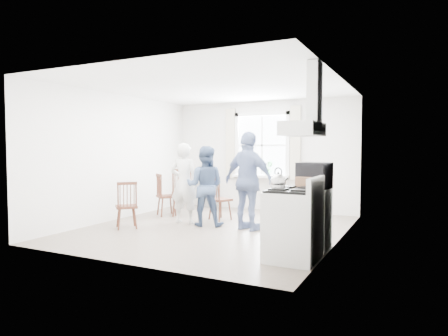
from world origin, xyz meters
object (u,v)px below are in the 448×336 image
at_px(low_cabinet, 312,218).
at_px(windsor_chair_b, 162,190).
at_px(stereo_stack, 314,176).
at_px(windsor_chair_a, 182,187).
at_px(person_mid, 205,186).
at_px(windsor_chair_c, 127,200).
at_px(person_left, 184,183).
at_px(gas_stove, 294,224).
at_px(person_right, 249,181).

relative_size(low_cabinet, windsor_chair_b, 0.97).
bearing_deg(low_cabinet, stereo_stack, -40.14).
distance_m(windsor_chair_a, windsor_chair_b, 0.45).
relative_size(low_cabinet, person_mid, 0.59).
bearing_deg(windsor_chair_c, person_left, 55.84).
height_order(windsor_chair_a, person_mid, person_mid).
bearing_deg(windsor_chair_b, person_left, -30.09).
bearing_deg(person_left, windsor_chair_b, -36.64).
distance_m(gas_stove, person_right, 2.03).
bearing_deg(windsor_chair_c, person_mid, 39.58).
bearing_deg(windsor_chair_a, stereo_stack, -25.42).
relative_size(windsor_chair_b, person_right, 0.52).
distance_m(person_left, person_mid, 0.48).
relative_size(windsor_chair_a, windsor_chair_c, 1.18).
xyz_separation_m(gas_stove, person_left, (-2.67, 1.54, 0.31)).
height_order(windsor_chair_a, windsor_chair_c, windsor_chair_a).
distance_m(windsor_chair_b, person_left, 1.07).
bearing_deg(windsor_chair_a, windsor_chair_b, -158.52).
xyz_separation_m(low_cabinet, windsor_chair_c, (-3.38, -0.11, 0.09)).
xyz_separation_m(low_cabinet, person_left, (-2.74, 0.84, 0.34)).
relative_size(stereo_stack, person_left, 0.31).
relative_size(low_cabinet, person_left, 0.57).
bearing_deg(person_left, gas_stove, 143.50).
height_order(low_cabinet, person_right, person_right).
bearing_deg(windsor_chair_c, windsor_chair_a, 84.67).
distance_m(windsor_chair_a, person_mid, 1.20).
xyz_separation_m(windsor_chair_c, person_mid, (1.12, 0.93, 0.22)).
bearing_deg(low_cabinet, person_left, 162.97).
bearing_deg(person_right, person_mid, 14.20).
xyz_separation_m(windsor_chair_c, person_left, (0.64, 0.95, 0.26)).
distance_m(windsor_chair_c, person_left, 1.17).
distance_m(stereo_stack, windsor_chair_c, 3.47).
bearing_deg(windsor_chair_b, person_mid, -21.42).
xyz_separation_m(stereo_stack, windsor_chair_c, (-3.42, -0.08, -0.55)).
xyz_separation_m(person_left, person_right, (1.39, -0.03, 0.10)).
bearing_deg(person_mid, low_cabinet, 142.86).
bearing_deg(stereo_stack, low_cabinet, 139.86).
relative_size(gas_stove, windsor_chair_a, 1.07).
distance_m(windsor_chair_a, windsor_chair_c, 1.64).
distance_m(windsor_chair_a, person_right, 2.02).
height_order(person_mid, person_right, person_right).
height_order(windsor_chair_a, windsor_chair_b, windsor_chair_a).
distance_m(stereo_stack, person_left, 2.93).
xyz_separation_m(windsor_chair_b, windsor_chair_c, (0.26, -1.47, -0.03)).
bearing_deg(windsor_chair_c, windsor_chair_b, 99.97).
bearing_deg(person_right, stereo_stack, 163.37).
xyz_separation_m(low_cabinet, person_mid, (-2.26, 0.82, 0.31)).
height_order(gas_stove, windsor_chair_a, gas_stove).
height_order(gas_stove, windsor_chair_c, gas_stove).
relative_size(low_cabinet, windsor_chair_a, 0.86).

